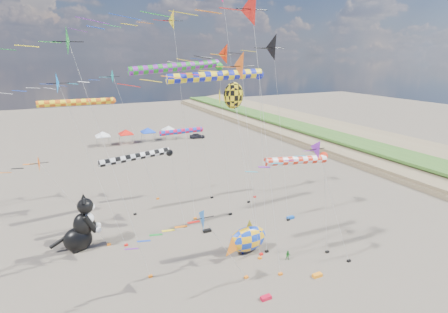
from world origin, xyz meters
TOP-DOWN VIEW (x-y plane):
  - ground at (0.00, 0.00)m, footprint 260.00×260.00m
  - delta_kite_0 at (-4.82, 17.78)m, footprint 12.03×2.25m
  - delta_kite_1 at (-1.82, 6.85)m, footprint 11.71×2.46m
  - delta_kite_2 at (4.81, 12.46)m, footprint 13.53×2.94m
  - delta_kite_3 at (-14.06, 15.08)m, footprint 10.07×2.08m
  - delta_kite_4 at (5.59, 20.44)m, footprint 11.32×2.72m
  - delta_kite_5 at (-2.66, 3.78)m, footprint 15.01×2.82m
  - delta_kite_6 at (4.04, 2.65)m, footprint 10.38×1.70m
  - delta_kite_8 at (-4.74, 4.72)m, footprint 8.94×2.01m
  - delta_kite_9 at (-8.52, 25.76)m, footprint 11.15×1.84m
  - delta_kite_10 at (-16.70, 15.97)m, footprint 10.45×1.78m
  - delta_kite_11 at (-14.09, 8.61)m, footprint 12.59×2.21m
  - windsock_0 at (-0.16, 22.85)m, footprint 7.16×0.68m
  - windsock_1 at (4.36, 4.83)m, footprint 7.87×0.77m
  - windsock_2 at (-7.37, 16.35)m, footprint 9.07×0.76m
  - windsock_3 at (-2.32, 16.97)m, footprint 11.58×0.89m
  - windsock_4 at (-12.11, 22.15)m, footprint 9.32×0.75m
  - windsock_5 at (-2.09, 7.57)m, footprint 9.85×0.81m
  - angelfish_kite at (1.42, 12.38)m, footprint 3.74×3.02m
  - cat_inflatable at (-13.81, 16.66)m, footprint 4.51×2.58m
  - fish_inflatable at (1.23, 8.37)m, footprint 5.49×2.91m
  - person_adult at (2.57, 9.67)m, footprint 0.73×0.61m
  - child_green at (4.16, 5.48)m, footprint 0.62×0.59m
  - child_blue at (0.69, 8.40)m, footprint 0.54×0.58m
  - kite_bag_0 at (9.81, 12.77)m, footprint 0.90×0.44m
  - kite_bag_1 at (4.97, 2.09)m, footprint 0.90×0.44m
  - kite_bag_2 at (-0.86, 1.53)m, footprint 0.90×0.44m
  - kite_bag_3 at (-0.74, 14.13)m, footprint 0.90×0.44m
  - tent_row at (1.50, 60.00)m, footprint 19.20×4.20m
  - parked_car at (15.38, 58.00)m, footprint 3.85×2.10m

SIDE VIEW (x-z plane):
  - ground at x=0.00m, z-range 0.00..0.00m
  - kite_bag_0 at x=9.81m, z-range 0.00..0.30m
  - kite_bag_1 at x=4.97m, z-range 0.00..0.30m
  - kite_bag_2 at x=-0.86m, z-range 0.00..0.30m
  - kite_bag_3 at x=-0.74m, z-range 0.00..0.30m
  - child_blue at x=0.69m, z-range 0.00..0.96m
  - child_green at x=4.16m, z-range 0.00..1.01m
  - parked_car at x=15.38m, z-range 0.00..1.24m
  - person_adult at x=2.57m, z-range 0.00..1.70m
  - fish_inflatable at x=1.23m, z-range -0.26..3.39m
  - cat_inflatable at x=-13.81m, z-range 0.00..5.83m
  - tent_row at x=1.50m, z-range 1.25..5.05m
  - delta_kite_8 at x=-4.74m, z-range 2.82..11.07m
  - windsock_2 at x=-7.37m, z-range 4.37..13.96m
  - delta_kite_10 at x=-16.70m, z-range 4.00..14.52m
  - windsock_0 at x=-0.16m, z-range 4.75..15.08m
  - windsock_1 at x=4.36m, z-range 4.97..15.80m
  - delta_kite_6 at x=4.04m, z-range 5.15..17.96m
  - windsock_4 at x=-12.11m, z-range 6.95..21.75m
  - angelfish_kite at x=1.42m, z-range 6.93..23.69m
  - delta_kite_9 at x=-8.52m, z-range 7.60..25.44m
  - delta_kite_3 at x=-14.06m, z-range 7.69..25.77m
  - windsock_5 at x=-2.09m, z-range 8.58..26.69m
  - windsock_3 at x=-2.32m, z-range 8.79..27.38m
  - delta_kite_1 at x=-1.82m, z-range 8.39..28.21m
  - delta_kite_4 at x=5.59m, z-range 8.85..29.73m
  - delta_kite_2 at x=4.81m, z-range 9.11..30.70m
  - delta_kite_11 at x=-14.09m, z-range 9.27..30.67m
  - delta_kite_5 at x=-2.66m, z-range 10.31..34.28m
  - delta_kite_0 at x=-4.82m, z-range 10.47..34.35m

